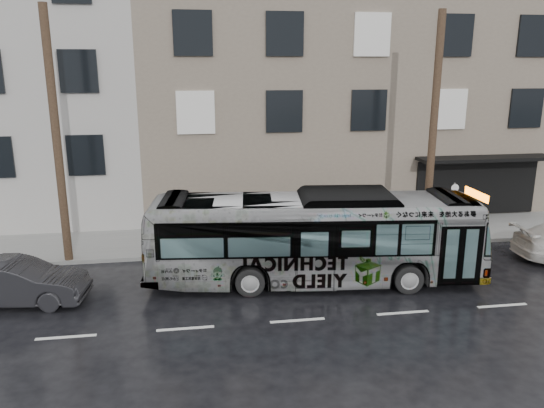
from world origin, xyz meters
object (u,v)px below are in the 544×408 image
(utility_pole_front, at_px, (433,131))
(sign_post, at_px, (452,212))
(dark_sedan, at_px, (16,282))
(bus, at_px, (314,238))
(utility_pole_rear, at_px, (56,139))

(utility_pole_front, distance_m, sign_post, 3.48)
(dark_sedan, bearing_deg, bus, -81.39)
(sign_post, height_order, bus, bus)
(utility_pole_rear, xyz_separation_m, dark_sedan, (-0.82, -3.36, -3.95))
(utility_pole_front, relative_size, dark_sedan, 2.13)
(utility_pole_rear, xyz_separation_m, bus, (8.60, -3.03, -3.10))
(bus, bearing_deg, sign_post, -58.80)
(utility_pole_front, bearing_deg, dark_sedan, -167.22)
(sign_post, distance_m, dark_sedan, 16.28)
(utility_pole_rear, bearing_deg, dark_sedan, -103.66)
(utility_pole_front, bearing_deg, utility_pole_rear, 180.00)
(bus, xyz_separation_m, dark_sedan, (-9.42, -0.33, -0.86))
(sign_post, height_order, dark_sedan, sign_post)
(utility_pole_front, height_order, sign_post, utility_pole_front)
(utility_pole_rear, bearing_deg, bus, -19.39)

